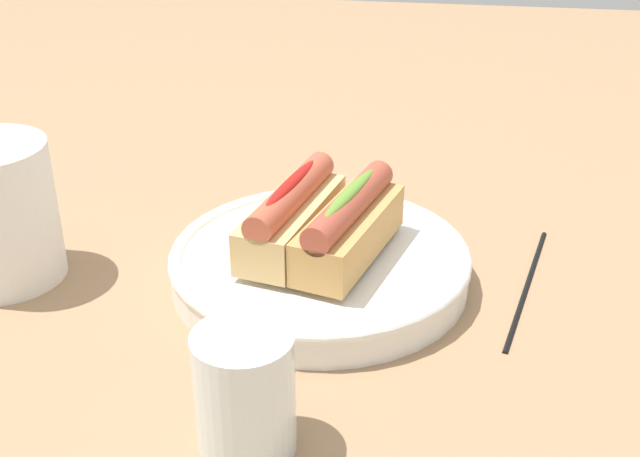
{
  "coord_description": "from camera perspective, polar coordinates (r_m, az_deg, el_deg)",
  "views": [
    {
      "loc": [
        -0.64,
        -0.08,
        0.39
      ],
      "look_at": [
        -0.01,
        0.02,
        0.05
      ],
      "focal_mm": 45.62,
      "sensor_mm": 36.0,
      "label": 1
    }
  ],
  "objects": [
    {
      "name": "ground_plane",
      "position": [
        0.76,
        1.53,
        -3.55
      ],
      "size": [
        2.4,
        2.4,
        0.0
      ],
      "primitive_type": "plane",
      "color": "#9E7A56"
    },
    {
      "name": "hotdog_back",
      "position": [
        0.73,
        -2.03,
        0.88
      ],
      "size": [
        0.16,
        0.08,
        0.06
      ],
      "color": "#DBB270",
      "rests_on": "serving_bowl"
    },
    {
      "name": "hotdog_front",
      "position": [
        0.71,
        2.08,
        0.21
      ],
      "size": [
        0.16,
        0.09,
        0.06
      ],
      "color": "tan",
      "rests_on": "serving_bowl"
    },
    {
      "name": "serving_bowl",
      "position": [
        0.74,
        0.0,
        -2.46
      ],
      "size": [
        0.27,
        0.27,
        0.03
      ],
      "color": "white",
      "rests_on": "ground_plane"
    },
    {
      "name": "chopstick_near",
      "position": [
        0.77,
        14.33,
        -3.82
      ],
      "size": [
        0.22,
        0.05,
        0.01
      ],
      "primitive_type": "cylinder",
      "rotation": [
        0.0,
        1.57,
        -0.22
      ],
      "color": "black",
      "rests_on": "ground_plane"
    },
    {
      "name": "water_glass",
      "position": [
        0.55,
        -5.27,
        -11.82
      ],
      "size": [
        0.07,
        0.07,
        0.09
      ],
      "color": "white",
      "rests_on": "ground_plane"
    }
  ]
}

